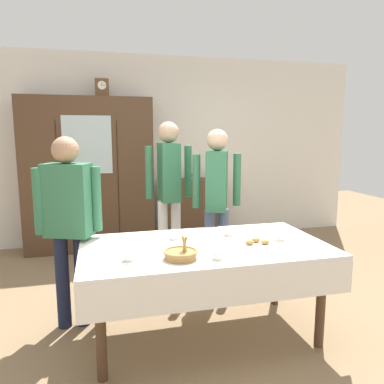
% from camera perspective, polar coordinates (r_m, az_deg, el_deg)
% --- Properties ---
extents(ground_plane, '(12.00, 12.00, 0.00)m').
position_cam_1_polar(ground_plane, '(3.36, 0.89, -19.42)').
color(ground_plane, '#846B4C').
rests_on(ground_plane, ground).
extents(back_wall, '(6.40, 0.10, 2.70)m').
position_cam_1_polar(back_wall, '(5.56, -6.27, 6.46)').
color(back_wall, silver).
rests_on(back_wall, ground).
extents(dining_table, '(1.88, 1.02, 0.75)m').
position_cam_1_polar(dining_table, '(2.88, 2.17, -10.09)').
color(dining_table, '#4C3321').
rests_on(dining_table, ground).
extents(wall_cabinet, '(1.71, 0.46, 2.07)m').
position_cam_1_polar(wall_cabinet, '(5.23, -15.56, 2.56)').
color(wall_cabinet, '#4C3321').
rests_on(wall_cabinet, ground).
extents(mantel_clock, '(0.18, 0.11, 0.24)m').
position_cam_1_polar(mantel_clock, '(5.23, -13.70, 15.31)').
color(mantel_clock, brown).
rests_on(mantel_clock, wall_cabinet).
extents(bookshelf_low, '(0.94, 0.35, 0.92)m').
position_cam_1_polar(bookshelf_low, '(5.54, 0.16, -2.77)').
color(bookshelf_low, '#4C3321').
rests_on(bookshelf_low, ground).
extents(book_stack, '(0.17, 0.23, 0.07)m').
position_cam_1_polar(book_stack, '(5.46, 0.17, 2.34)').
color(book_stack, '#99332D').
rests_on(book_stack, bookshelf_low).
extents(tea_cup_center, '(0.13, 0.13, 0.06)m').
position_cam_1_polar(tea_cup_center, '(2.55, 3.99, -9.83)').
color(tea_cup_center, white).
rests_on(tea_cup_center, dining_table).
extents(tea_cup_mid_right, '(0.13, 0.13, 0.06)m').
position_cam_1_polar(tea_cup_mid_right, '(3.06, 13.40, -6.82)').
color(tea_cup_mid_right, white).
rests_on(tea_cup_mid_right, dining_table).
extents(tea_cup_front_edge, '(0.13, 0.13, 0.06)m').
position_cam_1_polar(tea_cup_front_edge, '(3.13, 5.65, -6.26)').
color(tea_cup_front_edge, white).
rests_on(tea_cup_front_edge, dining_table).
extents(tea_cup_far_right, '(0.13, 0.13, 0.06)m').
position_cam_1_polar(tea_cup_far_right, '(2.56, -9.66, -9.94)').
color(tea_cup_far_right, silver).
rests_on(tea_cup_far_right, dining_table).
extents(tea_cup_far_left, '(0.13, 0.13, 0.06)m').
position_cam_1_polar(tea_cup_far_left, '(3.00, -2.79, -6.90)').
color(tea_cup_far_left, white).
rests_on(tea_cup_far_left, dining_table).
extents(bread_basket, '(0.24, 0.24, 0.16)m').
position_cam_1_polar(bread_basket, '(2.57, -1.75, -9.51)').
color(bread_basket, '#9E7542').
rests_on(bread_basket, dining_table).
extents(pastry_plate, '(0.28, 0.28, 0.05)m').
position_cam_1_polar(pastry_plate, '(2.90, 9.98, -7.89)').
color(pastry_plate, white).
rests_on(pastry_plate, dining_table).
extents(spoon_center, '(0.12, 0.02, 0.01)m').
position_cam_1_polar(spoon_center, '(3.36, 9.87, -5.67)').
color(spoon_center, silver).
rests_on(spoon_center, dining_table).
extents(spoon_mid_left, '(0.12, 0.02, 0.01)m').
position_cam_1_polar(spoon_mid_left, '(3.00, -12.55, -7.60)').
color(spoon_mid_left, silver).
rests_on(spoon_mid_left, dining_table).
extents(spoon_far_right, '(0.12, 0.02, 0.01)m').
position_cam_1_polar(spoon_far_right, '(3.36, 13.00, -5.79)').
color(spoon_far_right, silver).
rests_on(spoon_far_right, dining_table).
extents(person_behind_table_left, '(0.52, 0.36, 1.72)m').
position_cam_1_polar(person_behind_table_left, '(4.13, -3.58, 1.49)').
color(person_behind_table_left, silver).
rests_on(person_behind_table_left, ground).
extents(person_behind_table_right, '(0.52, 0.41, 1.64)m').
position_cam_1_polar(person_behind_table_right, '(3.85, 3.84, 0.05)').
color(person_behind_table_right, slate).
rests_on(person_behind_table_right, ground).
extents(person_beside_shelf, '(0.52, 0.32, 1.58)m').
position_cam_1_polar(person_beside_shelf, '(3.14, -18.45, -3.32)').
color(person_beside_shelf, '#191E38').
rests_on(person_beside_shelf, ground).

